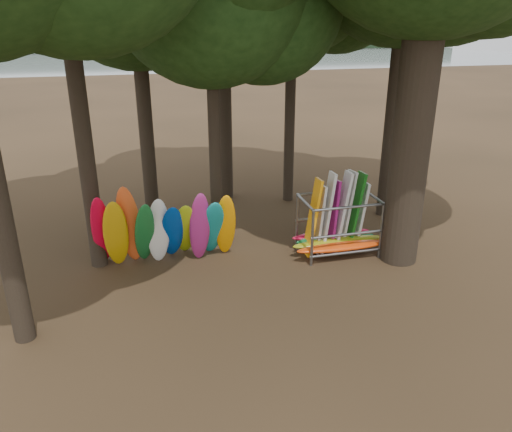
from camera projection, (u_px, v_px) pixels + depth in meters
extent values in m
plane|color=#47331E|center=(282.00, 274.00, 15.36)|extent=(120.00, 120.00, 0.00)
plane|color=gray|center=(156.00, 74.00, 69.34)|extent=(160.00, 160.00, 0.00)
cube|color=black|center=(141.00, 42.00, 113.59)|extent=(160.00, 4.00, 4.00)
cylinder|color=black|center=(71.00, 45.00, 13.51)|extent=(0.50, 0.50, 13.36)
cylinder|color=black|center=(142.00, 80.00, 17.97)|extent=(0.54, 0.54, 10.49)
cylinder|color=black|center=(224.00, 52.00, 19.77)|extent=(0.55, 0.55, 12.19)
cylinder|color=black|center=(291.00, 65.00, 19.59)|extent=(0.42, 0.42, 11.21)
cylinder|color=black|center=(213.00, 98.00, 15.94)|extent=(0.40, 0.40, 9.90)
cylinder|color=black|center=(397.00, 59.00, 17.88)|extent=(0.46, 0.46, 11.91)
cylinder|color=black|center=(421.00, 56.00, 13.99)|extent=(1.16, 1.16, 12.70)
ellipsoid|color=red|center=(102.00, 231.00, 15.20)|extent=(0.66, 1.67, 2.77)
ellipsoid|color=#CE980D|center=(116.00, 235.00, 15.07)|extent=(0.81, 1.36, 2.62)
ellipsoid|color=#EB5621|center=(130.00, 226.00, 15.24)|extent=(0.87, 1.41, 2.97)
ellipsoid|color=#17662B|center=(145.00, 233.00, 15.26)|extent=(0.78, 1.77, 2.57)
ellipsoid|color=white|center=(158.00, 231.00, 15.44)|extent=(0.81, 1.08, 2.48)
ellipsoid|color=#043BA0|center=(172.00, 232.00, 15.68)|extent=(0.76, 1.57, 2.30)
ellipsoid|color=#AAC715|center=(185.00, 229.00, 15.86)|extent=(0.76, 1.70, 2.31)
ellipsoid|color=#972168|center=(200.00, 227.00, 15.59)|extent=(0.71, 1.12, 2.62)
ellipsoid|color=teal|center=(212.00, 228.00, 15.92)|extent=(0.80, 1.54, 2.35)
ellipsoid|color=orange|center=(225.00, 225.00, 15.95)|extent=(0.74, 1.17, 2.44)
ellipsoid|color=#EA430D|center=(343.00, 246.00, 16.25)|extent=(3.21, 0.55, 0.24)
ellipsoid|color=#A2A415|center=(339.00, 242.00, 16.58)|extent=(3.24, 0.55, 0.24)
ellipsoid|color=#176A30|center=(335.00, 238.00, 16.84)|extent=(2.81, 0.55, 0.24)
ellipsoid|color=red|center=(331.00, 234.00, 17.15)|extent=(2.84, 0.55, 0.24)
cube|color=#FFA00D|center=(313.00, 218.00, 16.25)|extent=(0.53, 0.76, 2.59)
cube|color=silver|center=(318.00, 219.00, 16.51)|extent=(0.43, 0.79, 2.31)
cube|color=silver|center=(327.00, 213.00, 16.39)|extent=(0.52, 0.76, 2.76)
cube|color=#931869|center=(332.00, 216.00, 16.60)|extent=(0.36, 0.79, 2.47)
cube|color=silver|center=(341.00, 212.00, 16.49)|extent=(0.61, 0.76, 2.74)
cube|color=silver|center=(345.00, 210.00, 16.73)|extent=(0.56, 0.80, 2.70)
cube|color=#176718|center=(354.00, 211.00, 16.66)|extent=(0.61, 0.76, 2.67)
cube|color=white|center=(360.00, 215.00, 16.86)|extent=(0.50, 0.73, 2.29)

